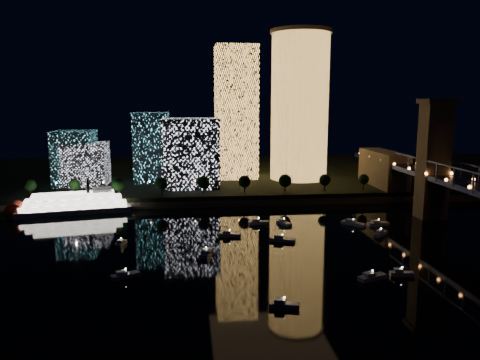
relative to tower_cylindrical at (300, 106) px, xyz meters
name	(u,v)px	position (x,y,z in m)	size (l,w,h in m)	color
ground	(311,263)	(-25.70, -126.61, -46.38)	(520.00, 520.00, 0.00)	black
far_bank	(247,174)	(-25.70, 33.39, -43.88)	(420.00, 160.00, 5.00)	black
seawall	(267,202)	(-25.70, -44.61, -44.88)	(420.00, 6.00, 3.00)	#6B5E4C
tower_cylindrical	(300,106)	(0.00, 0.00, 0.00)	(34.00, 34.00, 82.51)	#F2AA4D
tower_rectangular	(236,113)	(-35.05, 9.39, -4.02)	(23.49, 23.49, 74.73)	#F2AA4D
midrise_blocks	(141,154)	(-87.97, -8.32, -25.07)	(85.73, 45.68, 37.84)	silver
riverboat	(69,205)	(-115.41, -52.28, -42.37)	(52.99, 19.96, 15.66)	silver
motorboats	(289,242)	(-28.47, -107.38, -45.57)	(104.62, 81.24, 2.78)	silver
esplanade_trees	(200,182)	(-57.47, -38.61, -35.92)	(165.30, 6.76, 8.88)	black
street_lamps	(195,183)	(-59.70, -32.61, -37.36)	(132.70, 0.70, 5.65)	black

